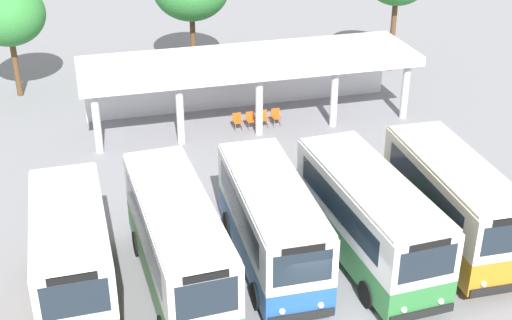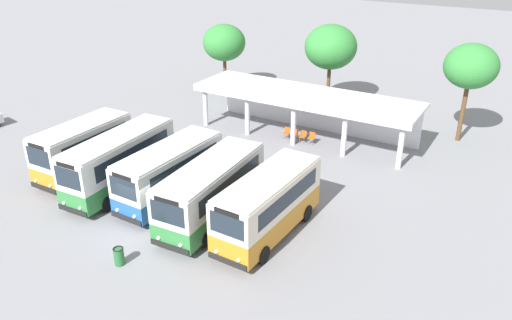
% 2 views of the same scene
% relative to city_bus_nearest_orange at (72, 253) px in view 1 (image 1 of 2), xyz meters
% --- Properties ---
extents(ground_plane, '(180.00, 180.00, 0.00)m').
position_rel_city_bus_nearest_orange_xyz_m(ground_plane, '(7.41, -2.97, -1.87)').
color(ground_plane, gray).
extents(city_bus_nearest_orange, '(2.44, 6.59, 3.39)m').
position_rel_city_bus_nearest_orange_xyz_m(city_bus_nearest_orange, '(0.00, 0.00, 0.00)').
color(city_bus_nearest_orange, black).
rests_on(city_bus_nearest_orange, ground).
extents(city_bus_second_in_row, '(2.56, 8.01, 3.42)m').
position_rel_city_bus_nearest_orange_xyz_m(city_bus_second_in_row, '(3.32, -0.21, 0.02)').
color(city_bus_second_in_row, black).
rests_on(city_bus_second_in_row, ground).
extents(city_bus_middle_cream, '(2.47, 7.34, 3.20)m').
position_rel_city_bus_nearest_orange_xyz_m(city_bus_middle_cream, '(6.64, 0.35, -0.09)').
color(city_bus_middle_cream, black).
rests_on(city_bus_middle_cream, ground).
extents(city_bus_fourth_amber, '(2.76, 7.85, 3.27)m').
position_rel_city_bus_nearest_orange_xyz_m(city_bus_fourth_amber, '(9.96, -0.27, -0.06)').
color(city_bus_fourth_amber, black).
rests_on(city_bus_fourth_amber, ground).
extents(city_bus_fifth_blue, '(2.52, 7.34, 3.31)m').
position_rel_city_bus_nearest_orange_xyz_m(city_bus_fifth_blue, '(13.28, -0.05, -0.04)').
color(city_bus_fifth_blue, black).
rests_on(city_bus_fifth_blue, ground).
extents(terminal_canopy, '(16.72, 4.64, 3.40)m').
position_rel_city_bus_nearest_orange_xyz_m(terminal_canopy, '(9.14, 13.31, 0.68)').
color(terminal_canopy, silver).
rests_on(terminal_canopy, ground).
extents(waiting_chair_end_by_column, '(0.46, 0.46, 0.86)m').
position_rel_city_bus_nearest_orange_xyz_m(waiting_chair_end_by_column, '(8.23, 11.78, -1.34)').
color(waiting_chair_end_by_column, slate).
rests_on(waiting_chair_end_by_column, ground).
extents(waiting_chair_second_from_end, '(0.46, 0.46, 0.86)m').
position_rel_city_bus_nearest_orange_xyz_m(waiting_chair_second_from_end, '(8.90, 11.75, -1.34)').
color(waiting_chair_second_from_end, slate).
rests_on(waiting_chair_second_from_end, ground).
extents(waiting_chair_middle_seat, '(0.46, 0.46, 0.86)m').
position_rel_city_bus_nearest_orange_xyz_m(waiting_chair_middle_seat, '(9.58, 11.78, -1.34)').
color(waiting_chair_middle_seat, slate).
rests_on(waiting_chair_middle_seat, ground).
extents(waiting_chair_fourth_seat, '(0.46, 0.46, 0.86)m').
position_rel_city_bus_nearest_orange_xyz_m(waiting_chair_fourth_seat, '(10.25, 11.83, -1.34)').
color(waiting_chair_fourth_seat, slate).
rests_on(waiting_chair_fourth_seat, ground).
extents(roadside_tree_west_of_canopy, '(3.95, 3.95, 6.27)m').
position_rel_city_bus_nearest_orange_xyz_m(roadside_tree_west_of_canopy, '(-2.36, 19.41, 2.71)').
color(roadside_tree_west_of_canopy, brown).
rests_on(roadside_tree_west_of_canopy, ground).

